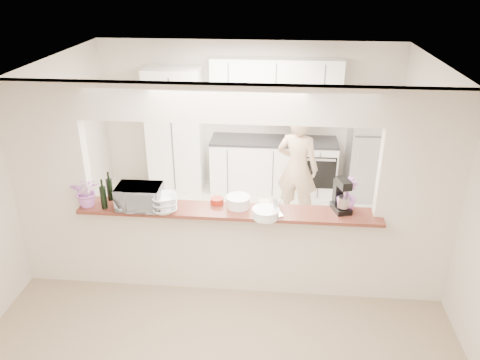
# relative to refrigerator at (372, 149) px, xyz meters

# --- Properties ---
(floor) EXTENTS (6.00, 6.00, 0.00)m
(floor) POSITION_rel_refrigerator_xyz_m (-2.05, -2.65, -0.85)
(floor) COLOR gray
(floor) RESTS_ON ground
(tile_overlay) EXTENTS (5.00, 2.90, 0.01)m
(tile_overlay) POSITION_rel_refrigerator_xyz_m (-2.05, -1.10, -0.84)
(tile_overlay) COLOR beige
(tile_overlay) RESTS_ON floor
(partition) EXTENTS (5.00, 0.15, 2.50)m
(partition) POSITION_rel_refrigerator_xyz_m (-2.05, -2.65, 0.63)
(partition) COLOR silver
(partition) RESTS_ON floor
(bar_counter) EXTENTS (3.40, 0.38, 1.09)m
(bar_counter) POSITION_rel_refrigerator_xyz_m (-2.05, -2.65, -0.27)
(bar_counter) COLOR silver
(bar_counter) RESTS_ON floor
(kitchen_cabinets) EXTENTS (3.15, 0.62, 2.25)m
(kitchen_cabinets) POSITION_rel_refrigerator_xyz_m (-2.24, 0.07, 0.12)
(kitchen_cabinets) COLOR white
(kitchen_cabinets) RESTS_ON floor
(refrigerator) EXTENTS (0.75, 0.70, 1.70)m
(refrigerator) POSITION_rel_refrigerator_xyz_m (0.00, 0.00, 0.00)
(refrigerator) COLOR #A7A8AC
(refrigerator) RESTS_ON floor
(flower_left) EXTENTS (0.36, 0.33, 0.36)m
(flower_left) POSITION_rel_refrigerator_xyz_m (-3.65, -2.75, 0.42)
(flower_left) COLOR #CE6DBF
(flower_left) RESTS_ON bar_counter
(wine_bottle_a) EXTENTS (0.07, 0.07, 0.35)m
(wine_bottle_a) POSITION_rel_refrigerator_xyz_m (-3.45, -2.58, 0.38)
(wine_bottle_a) COLOR black
(wine_bottle_a) RESTS_ON bar_counter
(wine_bottle_b) EXTENTS (0.07, 0.07, 0.36)m
(wine_bottle_b) POSITION_rel_refrigerator_xyz_m (-3.45, -2.79, 0.38)
(wine_bottle_b) COLOR black
(wine_bottle_b) RESTS_ON bar_counter
(toaster_oven) EXTENTS (0.50, 0.34, 0.27)m
(toaster_oven) POSITION_rel_refrigerator_xyz_m (-3.05, -2.75, 0.38)
(toaster_oven) COLOR #AFAFB4
(toaster_oven) RESTS_ON bar_counter
(serving_bowls) EXTENTS (0.35, 0.35, 0.20)m
(serving_bowls) POSITION_rel_refrigerator_xyz_m (-2.75, -2.82, 0.34)
(serving_bowls) COLOR white
(serving_bowls) RESTS_ON bar_counter
(plate_stack_a) EXTENTS (0.28, 0.28, 0.13)m
(plate_stack_a) POSITION_rel_refrigerator_xyz_m (-1.95, -2.62, 0.30)
(plate_stack_a) COLOR white
(plate_stack_a) RESTS_ON bar_counter
(plate_stack_b) EXTENTS (0.30, 0.30, 0.10)m
(plate_stack_b) POSITION_rel_refrigerator_xyz_m (-1.63, -2.84, 0.29)
(plate_stack_b) COLOR white
(plate_stack_b) RESTS_ON bar_counter
(red_bowl) EXTENTS (0.15, 0.15, 0.07)m
(red_bowl) POSITION_rel_refrigerator_xyz_m (-2.20, -2.57, 0.28)
(red_bowl) COLOR maroon
(red_bowl) RESTS_ON bar_counter
(tan_bowl) EXTENTS (0.13, 0.13, 0.06)m
(tan_bowl) POSITION_rel_refrigerator_xyz_m (-1.65, -2.57, 0.27)
(tan_bowl) COLOR beige
(tan_bowl) RESTS_ON bar_counter
(utensil_caddy) EXTENTS (0.25, 0.21, 0.21)m
(utensil_caddy) POSITION_rel_refrigerator_xyz_m (-1.56, -2.80, 0.33)
(utensil_caddy) COLOR silver
(utensil_caddy) RESTS_ON bar_counter
(stand_mixer) EXTENTS (0.23, 0.30, 0.39)m
(stand_mixer) POSITION_rel_refrigerator_xyz_m (-0.80, -2.60, 0.41)
(stand_mixer) COLOR black
(stand_mixer) RESTS_ON bar_counter
(flower_right) EXTENTS (0.29, 0.29, 0.40)m
(flower_right) POSITION_rel_refrigerator_xyz_m (-0.75, -2.60, 0.44)
(flower_right) COLOR #C473D6
(flower_right) RESTS_ON bar_counter
(person) EXTENTS (0.72, 0.58, 1.70)m
(person) POSITION_rel_refrigerator_xyz_m (-1.23, -0.93, 0.00)
(person) COLOR tan
(person) RESTS_ON floor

